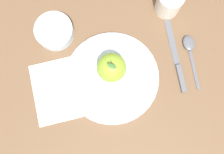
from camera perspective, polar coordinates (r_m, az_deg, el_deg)
ground_plane at (r=0.67m, az=2.82°, el=0.96°), size 2.40×2.40×0.00m
dinner_plate at (r=0.66m, az=-0.00°, el=-0.14°), size 0.27×0.27×0.02m
apple at (r=0.61m, az=-0.12°, el=2.31°), size 0.08×0.08×0.10m
side_bowl at (r=0.70m, az=-14.09°, el=11.00°), size 0.11×0.11×0.04m
cup at (r=0.72m, az=14.01°, el=17.56°), size 0.07×0.07×0.07m
knife at (r=0.70m, az=15.77°, el=3.61°), size 0.22×0.03×0.01m
spoon at (r=0.72m, az=18.70°, el=6.70°), size 0.16×0.04×0.01m
linen_napkin at (r=0.68m, az=-13.83°, el=-3.39°), size 0.19×0.15×0.00m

